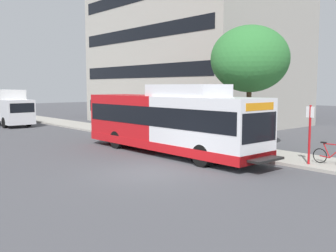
{
  "coord_description": "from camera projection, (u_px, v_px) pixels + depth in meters",
  "views": [
    {
      "loc": [
        -9.55,
        -12.21,
        3.54
      ],
      "look_at": [
        2.87,
        2.07,
        1.6
      ],
      "focal_mm": 41.17,
      "sensor_mm": 36.0,
      "label": 1
    }
  ],
  "objects": [
    {
      "name": "box_truck_background",
      "position": [
        8.0,
        106.0,
        35.21
      ],
      "size": [
        2.32,
        7.01,
        3.25
      ],
      "color": "silver",
      "rests_on": "ground"
    },
    {
      "name": "bus_stop_sign_pole",
      "position": [
        310.0,
        130.0,
        16.8
      ],
      "size": [
        0.1,
        0.36,
        2.6
      ],
      "color": "red",
      "rests_on": "sidewalk_curb"
    },
    {
      "name": "bicycle_parked",
      "position": [
        332.0,
        155.0,
        16.75
      ],
      "size": [
        0.52,
        1.76,
        1.02
      ],
      "color": "black",
      "rests_on": "sidewalk_curb"
    },
    {
      "name": "transit_bus",
      "position": [
        169.0,
        122.0,
        20.27
      ],
      "size": [
        2.58,
        12.25,
        3.65
      ],
      "color": "white",
      "rests_on": "ground"
    },
    {
      "name": "street_tree_near_stop",
      "position": [
        250.0,
        59.0,
        21.27
      ],
      "size": [
        4.33,
        4.33,
        6.76
      ],
      "color": "#4C3823",
      "rests_on": "sidewalk_curb"
    },
    {
      "name": "ground_plane",
      "position": [
        61.0,
        149.0,
        21.76
      ],
      "size": [
        120.0,
        120.0,
        0.0
      ],
      "primitive_type": "plane",
      "color": "#4C4C51"
    },
    {
      "name": "sidewalk_curb",
      "position": [
        176.0,
        141.0,
        24.83
      ],
      "size": [
        3.0,
        56.0,
        0.14
      ],
      "primitive_type": "cube",
      "color": "#A8A399",
      "rests_on": "ground"
    }
  ]
}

